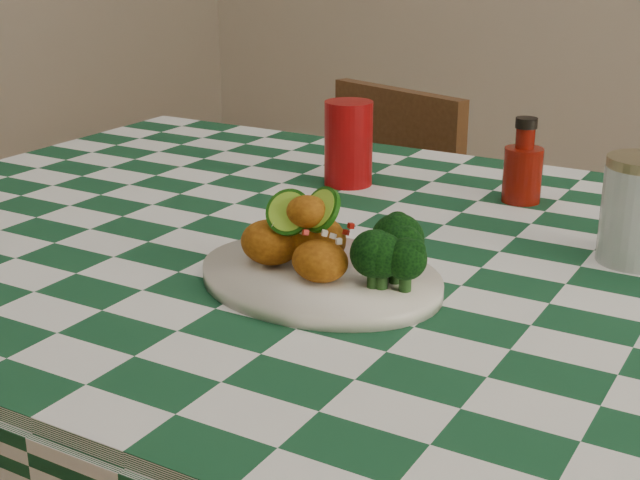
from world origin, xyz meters
The scene contains 7 objects.
plate centered at (-0.04, -0.15, 0.80)m, with size 0.30×0.23×0.02m, color silver, non-canonical shape.
fried_chicken_pile centered at (-0.05, -0.15, 0.85)m, with size 0.14×0.10×0.09m, color #AC6210, non-canonical shape.
broccoli_side centered at (0.06, -0.13, 0.84)m, with size 0.09×0.09×0.07m, color black, non-canonical shape.
red_tumbler centered at (-0.21, 0.24, 0.85)m, with size 0.08×0.08×0.13m, color #8F0709.
ketchup_bottle centered at (0.06, 0.29, 0.85)m, with size 0.06×0.06×0.13m, color #6B0D05, non-canonical shape.
mason_jar centered at (0.26, 0.11, 0.85)m, with size 0.09×0.09×0.13m, color #B2BCBA, non-canonical shape.
wooden_chair_left centered at (-0.47, 0.69, 0.42)m, with size 0.38×0.40×0.83m, color #472814, non-canonical shape.
Camera 1 is at (0.44, -0.96, 1.18)m, focal length 50.00 mm.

